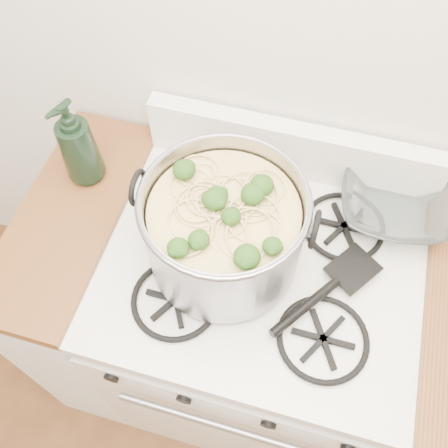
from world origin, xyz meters
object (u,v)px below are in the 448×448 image
spatula (354,267)px  glass_bowl (391,207)px  bottle (77,143)px  gas_range (253,331)px  stock_pot (224,230)px

spatula → glass_bowl: size_ratio=2.92×
bottle → gas_range: bearing=7.9°
glass_bowl → bottle: bottle is taller
gas_range → spatula: bearing=9.1°
stock_pot → glass_bowl: bearing=32.8°
gas_range → stock_pot: size_ratio=2.39×
gas_range → bottle: bearing=166.1°
glass_bowl → stock_pot: bearing=-147.2°
spatula → bottle: size_ratio=1.22×
gas_range → stock_pot: bearing=-173.6°
stock_pot → spatula: (0.30, 0.04, -0.10)m
glass_bowl → gas_range: bearing=-140.5°
stock_pot → bottle: 0.43m
stock_pot → glass_bowl: 0.45m
gas_range → glass_bowl: bearing=39.5°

